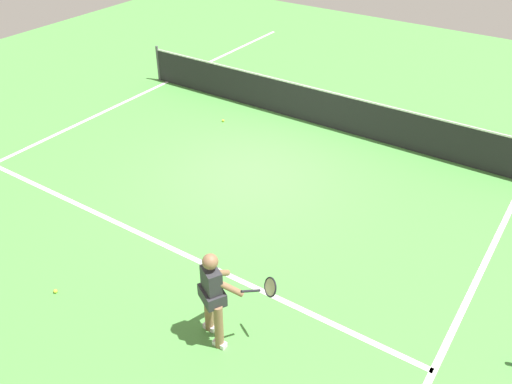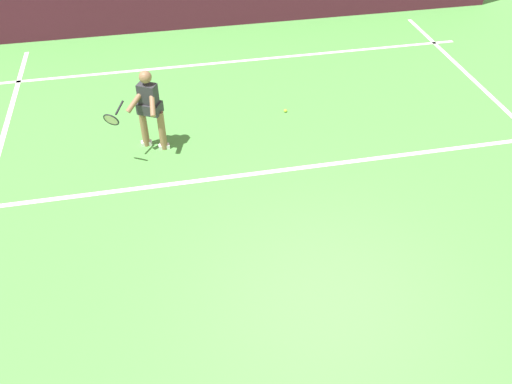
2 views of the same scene
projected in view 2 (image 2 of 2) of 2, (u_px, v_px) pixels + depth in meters
The scene contains 5 objects.
ground_plane at pixel (333, 303), 7.15m from camera, with size 25.36×25.36×0.00m, color #4C9342.
baseline_marking at pixel (239, 61), 12.56m from camera, with size 10.97×0.10×0.01m, color white.
service_line_marking at pixel (282, 170), 9.36m from camera, with size 9.97×0.10×0.01m, color white.
tennis_player at pixel (149, 108), 9.35m from camera, with size 1.06×0.81×1.55m.
tennis_ball_near at pixel (285, 111), 10.82m from camera, with size 0.07×0.07×0.07m, color #D1E533.
Camera 2 is at (1.92, 4.18, 5.77)m, focal length 37.27 mm.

